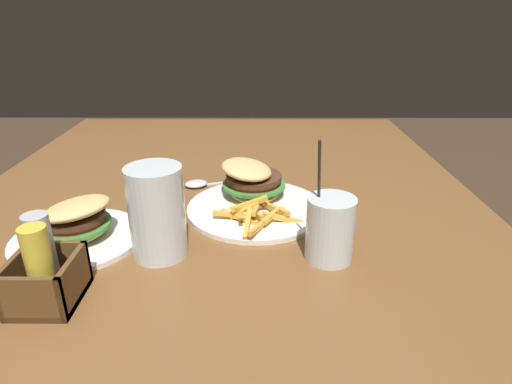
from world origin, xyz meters
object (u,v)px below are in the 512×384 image
object	(u,v)px
meal_plate_far	(76,226)
condiment_caddy	(44,272)
juice_glass	(330,231)
meal_plate_near	(253,192)
beer_glass	(157,214)
spoon	(199,184)

from	to	relation	value
meal_plate_far	condiment_caddy	xyz separation A→B (m)	(-0.17, -0.02, 0.02)
juice_glass	condiment_caddy	bearing A→B (deg)	105.46
meal_plate_near	beer_glass	distance (m)	0.26
meal_plate_near	condiment_caddy	size ratio (longest dim) A/B	2.25
meal_plate_far	condiment_caddy	size ratio (longest dim) A/B	1.79
meal_plate_near	juice_glass	world-z (taller)	juice_glass
juice_glass	meal_plate_far	bearing A→B (deg)	83.33
spoon	condiment_caddy	bearing A→B (deg)	50.40
condiment_caddy	meal_plate_near	bearing A→B (deg)	-41.88
meal_plate_near	beer_glass	xyz separation A→B (m)	(-0.20, 0.16, 0.05)
juice_glass	condiment_caddy	world-z (taller)	juice_glass
beer_glass	condiment_caddy	size ratio (longest dim) A/B	1.23
meal_plate_far	juice_glass	bearing A→B (deg)	-96.67
beer_glass	juice_glass	world-z (taller)	juice_glass
juice_glass	meal_plate_far	size ratio (longest dim) A/B	0.91
spoon	condiment_caddy	distance (m)	0.47
beer_glass	meal_plate_far	distance (m)	0.17
beer_glass	condiment_caddy	distance (m)	0.19
juice_glass	spoon	bearing A→B (deg)	39.63
spoon	condiment_caddy	xyz separation A→B (m)	(-0.44, 0.17, 0.04)
beer_glass	juice_glass	distance (m)	0.30
meal_plate_near	juice_glass	size ratio (longest dim) A/B	1.38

